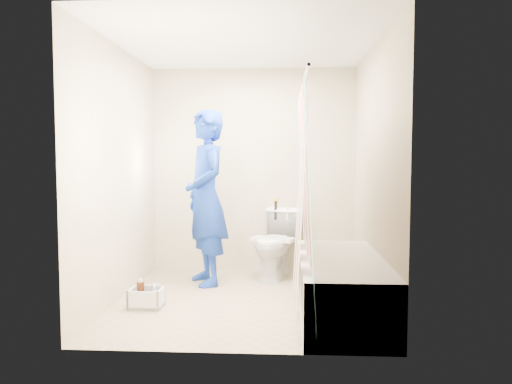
# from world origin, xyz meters

# --- Properties ---
(floor) EXTENTS (2.60, 2.60, 0.00)m
(floor) POSITION_xyz_m (0.00, 0.00, 0.00)
(floor) COLOR #9D8B6F
(floor) RESTS_ON ground
(ceiling) EXTENTS (2.40, 2.60, 0.02)m
(ceiling) POSITION_xyz_m (0.00, 0.00, 2.40)
(ceiling) COLOR white
(ceiling) RESTS_ON wall_back
(wall_back) EXTENTS (2.40, 0.02, 2.40)m
(wall_back) POSITION_xyz_m (0.00, 1.30, 1.20)
(wall_back) COLOR #BCAE90
(wall_back) RESTS_ON ground
(wall_front) EXTENTS (2.40, 0.02, 2.40)m
(wall_front) POSITION_xyz_m (0.00, -1.30, 1.20)
(wall_front) COLOR #BCAE90
(wall_front) RESTS_ON ground
(wall_left) EXTENTS (0.02, 2.60, 2.40)m
(wall_left) POSITION_xyz_m (-1.20, 0.00, 1.20)
(wall_left) COLOR #BCAE90
(wall_left) RESTS_ON ground
(wall_right) EXTENTS (0.02, 2.60, 2.40)m
(wall_right) POSITION_xyz_m (1.20, 0.00, 1.20)
(wall_right) COLOR #BCAE90
(wall_right) RESTS_ON ground
(bathtub) EXTENTS (0.70, 1.75, 0.50)m
(bathtub) POSITION_xyz_m (0.85, -0.43, 0.27)
(bathtub) COLOR silver
(bathtub) RESTS_ON ground
(curtain_rod) EXTENTS (0.02, 1.90, 0.02)m
(curtain_rod) POSITION_xyz_m (0.52, -0.43, 1.95)
(curtain_rod) COLOR silver
(curtain_rod) RESTS_ON wall_back
(shower_curtain) EXTENTS (0.06, 1.75, 1.80)m
(shower_curtain) POSITION_xyz_m (0.52, -0.43, 1.02)
(shower_curtain) COLOR white
(shower_curtain) RESTS_ON curtain_rod
(toilet) EXTENTS (0.65, 0.85, 0.77)m
(toilet) POSITION_xyz_m (0.28, 0.92, 0.38)
(toilet) COLOR white
(toilet) RESTS_ON ground
(tank_lid) EXTENTS (0.51, 0.34, 0.04)m
(tank_lid) POSITION_xyz_m (0.24, 0.80, 0.45)
(tank_lid) COLOR white
(tank_lid) RESTS_ON toilet
(tank_internals) EXTENTS (0.18, 0.09, 0.25)m
(tank_internals) POSITION_xyz_m (0.30, 1.13, 0.76)
(tank_internals) COLOR black
(tank_internals) RESTS_ON toilet
(plumber) EXTENTS (0.70, 0.80, 1.85)m
(plumber) POSITION_xyz_m (-0.47, 0.59, 0.93)
(plumber) COLOR #0F1D98
(plumber) RESTS_ON ground
(cleaning_caddy) EXTENTS (0.30, 0.25, 0.22)m
(cleaning_caddy) POSITION_xyz_m (-0.86, -0.30, 0.08)
(cleaning_caddy) COLOR silver
(cleaning_caddy) RESTS_ON ground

